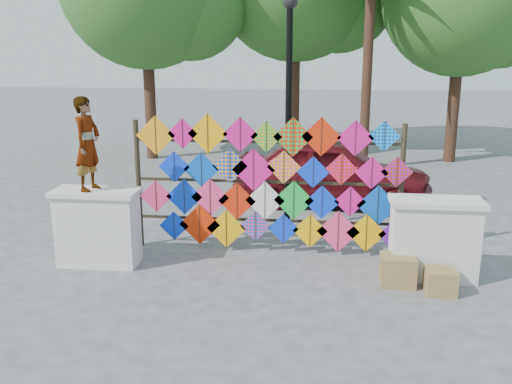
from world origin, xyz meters
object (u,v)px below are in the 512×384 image
(kite_rack, at_px, (270,185))
(lamppost, at_px, (289,93))
(vendor_woman, at_px, (87,144))
(sedan, at_px, (333,172))

(kite_rack, bearing_deg, lamppost, 79.50)
(vendor_woman, xyz_separation_m, lamppost, (3.08, 2.20, 0.66))
(vendor_woman, height_order, lamppost, lamppost)
(vendor_woman, relative_size, sedan, 0.34)
(lamppost, bearing_deg, sedan, 65.67)
(kite_rack, distance_m, lamppost, 1.97)
(kite_rack, bearing_deg, vendor_woman, -161.96)
(sedan, xyz_separation_m, lamppost, (-0.92, -2.04, 1.94))
(lamppost, bearing_deg, kite_rack, -100.50)
(vendor_woman, xyz_separation_m, sedan, (4.00, 4.24, -1.28))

